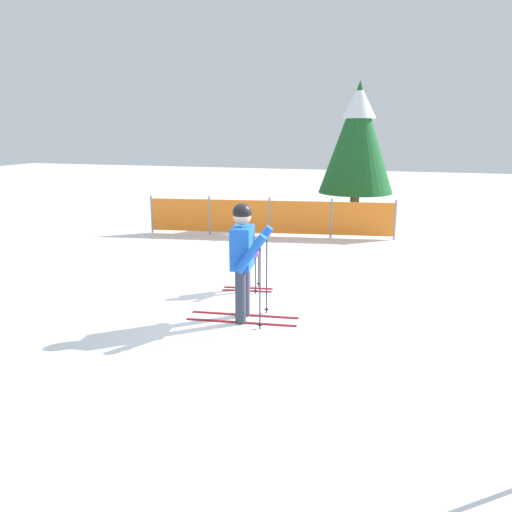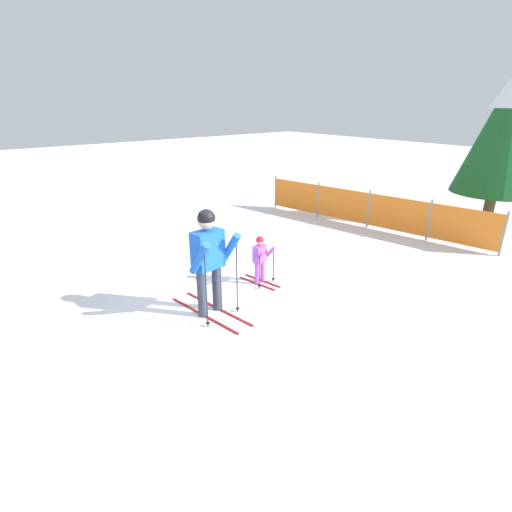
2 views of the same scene
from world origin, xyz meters
name	(u,v)px [view 1 (image 1 of 2)]	position (x,y,z in m)	size (l,w,h in m)	color
ground_plane	(265,315)	(0.00, 0.00, 0.00)	(60.00, 60.00, 0.00)	white
skier_adult	(244,252)	(-0.26, -0.27, 1.09)	(1.77, 0.82, 1.84)	maroon
skier_child	(248,261)	(-0.65, 1.16, 0.56)	(0.94, 0.50, 0.98)	maroon
safety_fence	(269,217)	(-1.57, 5.94, 0.54)	(6.78, 1.12, 1.09)	gray
conifer_far	(358,136)	(0.44, 9.05, 2.70)	(2.35, 2.35, 4.37)	#4C3823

